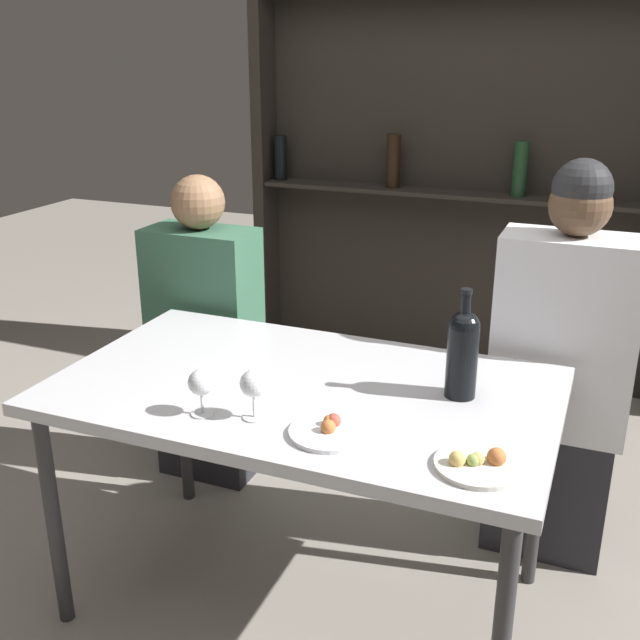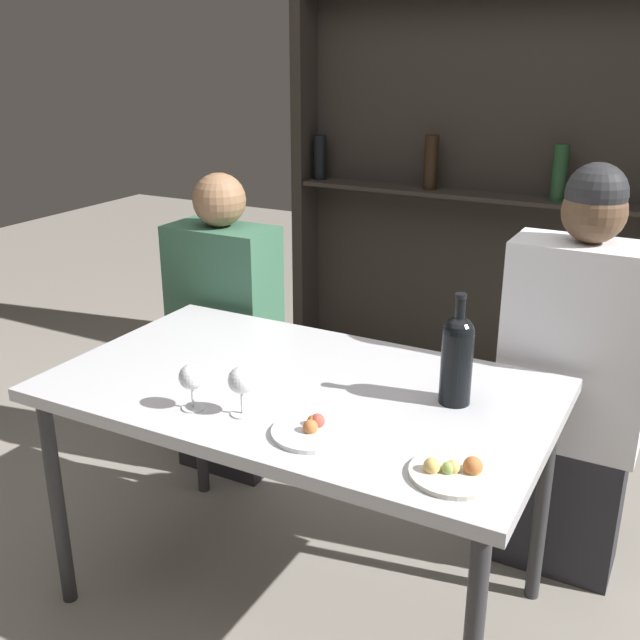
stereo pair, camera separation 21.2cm
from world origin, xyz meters
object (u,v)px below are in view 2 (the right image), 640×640
at_px(wine_bottle, 457,356).
at_px(seated_person_right, 572,389).
at_px(wine_glass_0, 192,379).
at_px(food_plate_1, 312,430).
at_px(seated_person_left, 226,337).
at_px(food_plate_0, 455,471).
at_px(wine_glass_1, 241,382).

relative_size(wine_bottle, seated_person_right, 0.23).
bearing_deg(wine_glass_0, food_plate_1, 4.37).
distance_m(wine_bottle, wine_glass_0, 0.68).
bearing_deg(wine_bottle, food_plate_1, -126.96).
bearing_deg(seated_person_left, wine_glass_0, -59.60).
relative_size(wine_bottle, seated_person_left, 0.25).
bearing_deg(food_plate_1, seated_person_right, 59.17).
bearing_deg(wine_glass_0, seated_person_left, 120.40).
bearing_deg(seated_person_left, food_plate_0, -34.48).
height_order(wine_glass_0, food_plate_0, wine_glass_0).
bearing_deg(wine_glass_0, wine_glass_1, 13.72).
xyz_separation_m(wine_glass_0, seated_person_right, (0.81, 0.82, -0.19)).
distance_m(wine_bottle, food_plate_1, 0.43).
bearing_deg(wine_glass_1, seated_person_left, 127.86).
height_order(wine_bottle, seated_person_right, seated_person_right).
bearing_deg(wine_bottle, seated_person_left, 156.40).
height_order(seated_person_left, seated_person_right, seated_person_right).
height_order(food_plate_1, seated_person_left, seated_person_left).
height_order(wine_bottle, wine_glass_1, wine_bottle).
distance_m(wine_glass_1, food_plate_0, 0.58).
bearing_deg(wine_glass_1, seated_person_right, 49.21).
relative_size(wine_glass_1, food_plate_0, 0.66).
xyz_separation_m(wine_bottle, food_plate_0, (0.12, -0.35, -0.12)).
xyz_separation_m(wine_bottle, wine_glass_1, (-0.45, -0.32, -0.04)).
distance_m(food_plate_0, seated_person_right, 0.83).
height_order(wine_glass_1, seated_person_right, seated_person_right).
distance_m(wine_bottle, seated_person_right, 0.57).
relative_size(wine_glass_0, food_plate_0, 0.62).
height_order(food_plate_0, seated_person_left, seated_person_left).
relative_size(wine_glass_0, wine_glass_1, 0.94).
distance_m(wine_glass_1, seated_person_right, 1.06).
height_order(wine_glass_1, seated_person_left, seated_person_left).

